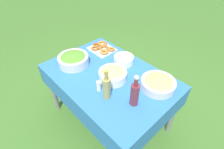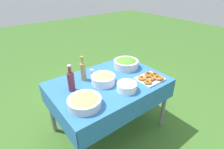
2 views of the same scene
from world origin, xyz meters
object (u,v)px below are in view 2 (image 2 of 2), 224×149
Objects in this scene: pasta_bowl at (103,79)px; wine_bottle at (71,81)px; donut_platter at (150,78)px; salad_bowl at (126,63)px; plate_stack at (127,87)px; olive_oil_bottle at (83,71)px; bread_bowl at (85,101)px.

wine_bottle is at bearing -13.67° from pasta_bowl.
donut_platter is at bearing 156.48° from wine_bottle.
salad_bowl reaches higher than pasta_bowl.
salad_bowl is at bearing -163.32° from pasta_bowl.
wine_bottle reaches higher than pasta_bowl.
donut_platter is 0.37m from plate_stack.
olive_oil_bottle is at bearing -37.77° from donut_platter.
donut_platter is 0.85m from bread_bowl.
plate_stack is at bearing -0.91° from donut_platter.
donut_platter is at bearing 142.23° from olive_oil_bottle.
donut_platter is 0.90m from wine_bottle.
donut_platter is (-0.01, 0.41, -0.04)m from salad_bowl.
olive_oil_bottle is at bearing -62.04° from plate_stack.
wine_bottle reaches higher than salad_bowl.
salad_bowl is 1.00× the size of donut_platter.
bread_bowl is (0.85, -0.05, 0.03)m from donut_platter.
olive_oil_bottle is at bearing -118.67° from bread_bowl.
bread_bowl is at bearing 85.76° from wine_bottle.
plate_stack reaches higher than donut_platter.
salad_bowl is at bearing -156.57° from bread_bowl.
olive_oil_bottle reaches higher than plate_stack.
wine_bottle reaches higher than olive_oil_bottle.
salad_bowl is at bearing 174.15° from olive_oil_bottle.
donut_platter is 1.02× the size of bread_bowl.
pasta_bowl reaches higher than donut_platter.
olive_oil_bottle is (0.60, -0.06, 0.05)m from salad_bowl.
olive_oil_bottle is 0.93× the size of bread_bowl.
salad_bowl is 1.10× the size of olive_oil_bottle.
olive_oil_bottle is at bearing -5.85° from salad_bowl.
salad_bowl reaches higher than bread_bowl.
bread_bowl reaches higher than plate_stack.
donut_platter is at bearing 91.46° from salad_bowl.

